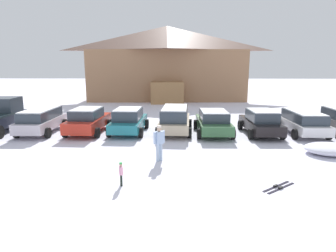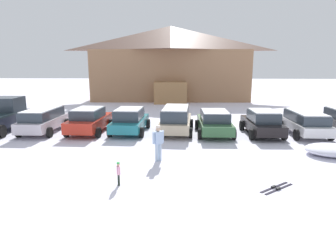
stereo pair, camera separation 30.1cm
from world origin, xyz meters
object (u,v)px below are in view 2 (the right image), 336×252
at_px(skier_adult_in_blue_parka, 158,141).
at_px(parked_red_sedan, 89,120).
at_px(plowed_snow_pile, 331,150).
at_px(parked_teal_hatchback, 130,120).
at_px(parked_green_coupe, 214,122).
at_px(ski_lodge, 170,62).
at_px(pair_of_skis, 276,188).
at_px(parked_black_sedan, 262,122).
at_px(parked_white_suv, 305,122).
at_px(parked_beige_suv, 176,119).
at_px(parked_silver_wagon, 43,119).
at_px(pickup_truck, 0,116).
at_px(skier_child_in_pink_snowsuit, 118,172).

bearing_deg(skier_adult_in_blue_parka, parked_red_sedan, 131.11).
distance_m(parked_red_sedan, plowed_snow_pile, 14.04).
xyz_separation_m(parked_teal_hatchback, parked_green_coupe, (5.43, -0.24, -0.02)).
bearing_deg(ski_lodge, parked_red_sedan, -103.28).
xyz_separation_m(parked_red_sedan, pair_of_skis, (9.37, -8.57, -0.81)).
bearing_deg(plowed_snow_pile, pair_of_skis, -133.24).
bearing_deg(parked_green_coupe, parked_black_sedan, -1.95).
xyz_separation_m(parked_red_sedan, skier_adult_in_blue_parka, (4.88, -5.59, 0.11)).
bearing_deg(parked_teal_hatchback, parked_white_suv, -1.06).
xyz_separation_m(ski_lodge, parked_black_sedan, (6.38, -19.96, -3.73)).
distance_m(ski_lodge, parked_white_suv, 22.12).
bearing_deg(ski_lodge, parked_teal_hatchback, -95.92).
bearing_deg(parked_red_sedan, parked_beige_suv, 2.03).
xyz_separation_m(ski_lodge, skier_adult_in_blue_parka, (0.23, -25.31, -3.59)).
bearing_deg(parked_silver_wagon, ski_lodge, 68.81).
xyz_separation_m(parked_silver_wagon, pickup_truck, (-3.07, 0.36, 0.14)).
relative_size(ski_lodge, parked_beige_suv, 4.14).
distance_m(parked_silver_wagon, parked_teal_hatchback, 5.63).
height_order(ski_lodge, pair_of_skis, ski_lodge).
bearing_deg(parked_green_coupe, parked_white_suv, 0.35).
xyz_separation_m(parked_teal_hatchback, skier_adult_in_blue_parka, (2.26, -5.69, 0.13)).
height_order(ski_lodge, plowed_snow_pile, ski_lodge).
distance_m(parked_silver_wagon, skier_adult_in_blue_parka, 9.65).
xyz_separation_m(parked_teal_hatchback, plowed_snow_pile, (10.72, -4.44, -0.56)).
bearing_deg(parked_black_sedan, parked_red_sedan, 178.73).
xyz_separation_m(skier_adult_in_blue_parka, pair_of_skis, (4.49, -2.97, -0.92)).
bearing_deg(parked_white_suv, pickup_truck, 178.77).
distance_m(parked_beige_suv, parked_white_suv, 8.11).
bearing_deg(ski_lodge, plowed_snow_pile, -70.15).
height_order(parked_green_coupe, parked_white_suv, parked_green_coupe).
relative_size(parked_white_suv, plowed_snow_pile, 1.83).
bearing_deg(parked_white_suv, parked_silver_wagon, 179.77).
bearing_deg(parked_beige_suv, skier_adult_in_blue_parka, -97.25).
bearing_deg(pair_of_skis, plowed_snow_pile, 46.76).
height_order(parked_red_sedan, skier_adult_in_blue_parka, skier_adult_in_blue_parka).
xyz_separation_m(parked_green_coupe, skier_adult_in_blue_parka, (-3.18, -5.45, 0.15)).
bearing_deg(parked_teal_hatchback, pickup_truck, 178.55).
relative_size(parked_red_sedan, parked_black_sedan, 1.03).
xyz_separation_m(parked_beige_suv, parked_black_sedan, (5.42, -0.44, -0.10)).
relative_size(parked_beige_suv, skier_adult_in_blue_parka, 2.81).
bearing_deg(skier_adult_in_blue_parka, skier_child_in_pink_snowsuit, -113.71).
distance_m(parked_silver_wagon, parked_white_suv, 16.73).
height_order(parked_beige_suv, skier_child_in_pink_snowsuit, parked_beige_suv).
bearing_deg(parked_red_sedan, parked_white_suv, -0.45).
height_order(parked_silver_wagon, parked_green_coupe, parked_silver_wagon).
distance_m(ski_lodge, plowed_snow_pile, 25.94).
height_order(ski_lodge, parked_green_coupe, ski_lodge).
bearing_deg(plowed_snow_pile, parked_red_sedan, 161.96).
xyz_separation_m(ski_lodge, parked_teal_hatchback, (-2.03, -19.62, -3.72)).
height_order(parked_teal_hatchback, parked_white_suv, parked_teal_hatchback).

